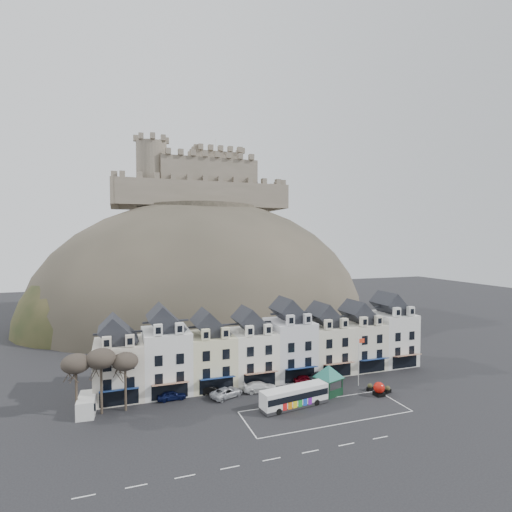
{
  "coord_description": "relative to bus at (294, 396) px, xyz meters",
  "views": [
    {
      "loc": [
        -24.04,
        -44.64,
        22.97
      ],
      "look_at": [
        0.25,
        24.0,
        19.78
      ],
      "focal_mm": 28.0,
      "sensor_mm": 36.0,
      "label": 1
    }
  ],
  "objects": [
    {
      "name": "car_maroon",
      "position": [
        5.39,
        7.36,
        -0.86
      ],
      "size": [
        4.2,
        2.31,
        1.35
      ],
      "primitive_type": "imported",
      "rotation": [
        0.0,
        0.0,
        1.38
      ],
      "color": "#54040D",
      "rests_on": "ground"
    },
    {
      "name": "car_black",
      "position": [
        -9.53,
        8.02,
        -0.92
      ],
      "size": [
        3.96,
        2.68,
        1.23
      ],
      "primitive_type": "imported",
      "rotation": [
        0.0,
        0.0,
        1.16
      ],
      "color": "black",
      "rests_on": "ground"
    },
    {
      "name": "tree_left_mid",
      "position": [
        -24.73,
        6.52,
        5.7
      ],
      "size": [
        3.78,
        3.78,
        8.64
      ],
      "color": "#332A20",
      "rests_on": "ground"
    },
    {
      "name": "castle",
      "position": [
        1.78,
        71.95,
        38.65
      ],
      "size": [
        50.2,
        22.2,
        22.0
      ],
      "color": "#686050",
      "rests_on": "ground"
    },
    {
      "name": "bus_shelter",
      "position": [
        6.62,
        2.35,
        1.84
      ],
      "size": [
        6.52,
        6.52,
        4.36
      ],
      "rotation": [
        0.0,
        0.0,
        0.32
      ],
      "color": "black",
      "rests_on": "ground"
    },
    {
      "name": "planter_west",
      "position": [
        13.27,
        1.52,
        -1.02
      ],
      "size": [
        1.2,
        0.86,
        1.08
      ],
      "rotation": [
        0.0,
        0.0,
        0.33
      ],
      "color": "black",
      "rests_on": "ground"
    },
    {
      "name": "bus",
      "position": [
        0.0,
        0.0,
        0.0
      ],
      "size": [
        10.1,
        3.78,
        2.78
      ],
      "rotation": [
        0.0,
        0.0,
        0.15
      ],
      "color": "#262628",
      "rests_on": "ground"
    },
    {
      "name": "car_navy",
      "position": [
        -15.5,
        8.02,
        -0.84
      ],
      "size": [
        4.18,
        1.84,
        1.4
      ],
      "primitive_type": "imported",
      "rotation": [
        0.0,
        0.0,
        1.62
      ],
      "color": "#0A1136",
      "rests_on": "ground"
    },
    {
      "name": "ground",
      "position": [
        1.27,
        -3.98,
        -1.54
      ],
      "size": [
        300.0,
        300.0,
        0.0
      ],
      "primitive_type": "plane",
      "color": "black",
      "rests_on": "ground"
    },
    {
      "name": "planter_east",
      "position": [
        15.2,
        -0.12,
        -1.03
      ],
      "size": [
        1.16,
        0.75,
        1.07
      ],
      "rotation": [
        0.0,
        0.0,
        0.22
      ],
      "color": "black",
      "rests_on": "ground"
    },
    {
      "name": "car_white",
      "position": [
        -2.57,
        6.61,
        -0.8
      ],
      "size": [
        5.39,
        2.84,
        1.49
      ],
      "primitive_type": "imported",
      "rotation": [
        0.0,
        0.0,
        1.42
      ],
      "color": "white",
      "rests_on": "ground"
    },
    {
      "name": "townhouse_terrace",
      "position": [
        1.41,
        11.99,
        3.76
      ],
      "size": [
        54.4,
        9.35,
        11.8
      ],
      "color": "beige",
      "rests_on": "ground"
    },
    {
      "name": "coach_bay_markings",
      "position": [
        3.27,
        -2.73,
        -1.54
      ],
      "size": [
        22.0,
        7.5,
        0.01
      ],
      "primitive_type": "cube",
      "color": "silver",
      "rests_on": "ground"
    },
    {
      "name": "castle_hill",
      "position": [
        2.52,
        64.97,
        -1.43
      ],
      "size": [
        100.0,
        76.0,
        68.0
      ],
      "color": "#36332A",
      "rests_on": "ground"
    },
    {
      "name": "tree_left_far",
      "position": [
        -27.73,
        6.52,
        5.36
      ],
      "size": [
        3.61,
        3.61,
        8.24
      ],
      "color": "#332A20",
      "rests_on": "ground"
    },
    {
      "name": "white_van",
      "position": [
        -26.55,
        7.28,
        -0.4
      ],
      "size": [
        2.45,
        5.11,
        2.28
      ],
      "rotation": [
        0.0,
        0.0,
        -0.06
      ],
      "color": "silver",
      "rests_on": "ground"
    },
    {
      "name": "car_silver",
      "position": [
        -7.81,
        6.35,
        -0.84
      ],
      "size": [
        5.47,
        4.14,
        1.4
      ],
      "primitive_type": "imported",
      "rotation": [
        0.0,
        0.0,
        1.99
      ],
      "color": "silver",
      "rests_on": "ground"
    },
    {
      "name": "car_charcoal",
      "position": [
        8.08,
        7.04,
        -0.76
      ],
      "size": [
        5.01,
        2.92,
        1.56
      ],
      "primitive_type": "imported",
      "rotation": [
        0.0,
        0.0,
        1.86
      ],
      "color": "black",
      "rests_on": "ground"
    },
    {
      "name": "red_buoy",
      "position": [
        13.33,
        -0.57,
        -0.52
      ],
      "size": [
        1.61,
        1.61,
        2.0
      ],
      "rotation": [
        0.0,
        0.0,
        0.08
      ],
      "color": "black",
      "rests_on": "ground"
    },
    {
      "name": "tree_left_near",
      "position": [
        -21.73,
        6.52,
        5.02
      ],
      "size": [
        3.43,
        3.43,
        7.84
      ],
      "color": "#332A20",
      "rests_on": "ground"
    },
    {
      "name": "flagpole",
      "position": [
        12.83,
        3.81,
        2.81
      ],
      "size": [
        1.1,
        0.13,
        7.62
      ],
      "rotation": [
        0.0,
        0.0,
        0.05
      ],
      "color": "silver",
      "rests_on": "ground"
    }
  ]
}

